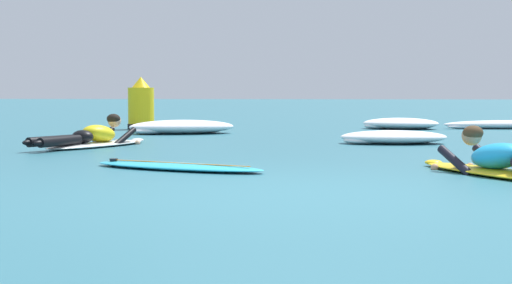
% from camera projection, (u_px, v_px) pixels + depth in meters
% --- Properties ---
extents(ground_plane, '(120.00, 120.00, 0.00)m').
position_uv_depth(ground_plane, '(314.00, 132.00, 16.59)').
color(ground_plane, '#2D6B7A').
extents(surfer_near, '(1.64, 2.51, 0.53)m').
position_uv_depth(surfer_near, '(508.00, 163.00, 7.89)').
color(surfer_near, yellow).
rests_on(surfer_near, ground).
extents(surfer_far, '(1.36, 2.51, 0.53)m').
position_uv_depth(surfer_far, '(92.00, 138.00, 12.05)').
color(surfer_far, white).
rests_on(surfer_far, ground).
extents(drifting_surfboard, '(2.14, 1.28, 0.16)m').
position_uv_depth(drifting_surfboard, '(176.00, 166.00, 8.66)').
color(drifting_surfboard, '#2DB2D1').
rests_on(drifting_surfboard, ground).
extents(whitewater_front, '(1.85, 1.42, 0.25)m').
position_uv_depth(whitewater_front, '(401.00, 124.00, 17.73)').
color(whitewater_front, white).
rests_on(whitewater_front, ground).
extents(whitewater_mid_left, '(1.77, 1.08, 0.21)m').
position_uv_depth(whitewater_mid_left, '(394.00, 137.00, 12.86)').
color(whitewater_mid_left, white).
rests_on(whitewater_mid_left, ground).
extents(whitewater_back, '(2.33, 1.72, 0.27)m').
position_uv_depth(whitewater_back, '(182.00, 127.00, 15.83)').
color(whitewater_back, white).
rests_on(whitewater_back, ground).
extents(whitewater_far_band, '(2.99, 0.89, 0.19)m').
position_uv_depth(whitewater_far_band, '(510.00, 125.00, 17.79)').
color(whitewater_far_band, white).
rests_on(whitewater_far_band, ground).
extents(channel_marker_buoy, '(0.60, 0.60, 1.16)m').
position_uv_depth(channel_marker_buoy, '(141.00, 108.00, 17.60)').
color(channel_marker_buoy, yellow).
rests_on(channel_marker_buoy, ground).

